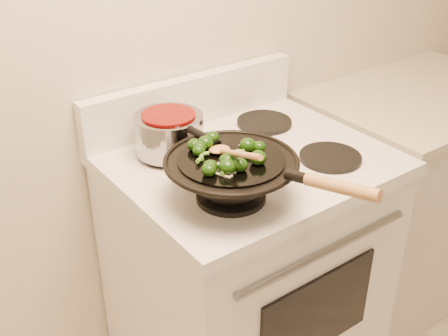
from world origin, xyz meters
TOP-DOWN VIEW (x-y plane):
  - stove at (-0.14, 1.17)m, footprint 0.78×0.67m
  - counter_unit at (0.74, 1.20)m, footprint 0.88×0.62m
  - wok at (-0.32, 1.02)m, footprint 0.34×0.56m
  - stirfry at (-0.34, 1.03)m, footprint 0.21×0.20m
  - wooden_spoon at (-0.34, 1.00)m, footprint 0.09×0.25m
  - saucepan at (-0.32, 1.32)m, footprint 0.20×0.32m

SIDE VIEW (x-z plane):
  - counter_unit at x=0.74m, z-range 0.00..0.91m
  - stove at x=-0.14m, z-range -0.07..1.01m
  - wok at x=-0.32m, z-range 0.91..1.07m
  - saucepan at x=-0.32m, z-range 0.93..1.05m
  - stirfry at x=-0.34m, z-range 1.03..1.07m
  - wooden_spoon at x=-0.34m, z-range 1.02..1.12m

